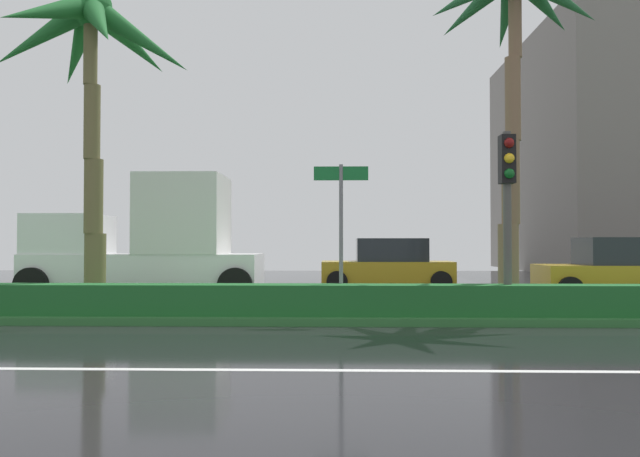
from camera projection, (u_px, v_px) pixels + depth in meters
ground_plane at (316, 312)px, 14.68m from camera, size 90.00×42.00×0.10m
near_lane_divider_stripe at (298, 370)px, 7.69m from camera, size 81.00×0.14×0.01m
median_strip at (315, 311)px, 13.68m from camera, size 85.50×4.00×0.15m
median_hedge at (312, 300)px, 12.29m from camera, size 76.50×0.70×0.60m
palm_tree_mid_left at (91, 53)px, 13.70m from camera, size 4.64×4.72×7.03m
palm_tree_centre_left at (515, 16)px, 13.73m from camera, size 3.97×3.94×7.85m
traffic_signal_median_right at (507, 188)px, 12.37m from camera, size 0.28×0.43×3.62m
street_name_sign at (341, 217)px, 12.66m from camera, size 1.10×0.08×3.00m
box_truck_lead at (149, 244)px, 17.71m from camera, size 6.40×2.64×3.46m
car_in_traffic_leading at (388, 265)px, 20.83m from camera, size 4.30×2.02×1.72m
car_in_traffic_second at (620, 270)px, 17.41m from camera, size 4.30×2.02×1.72m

